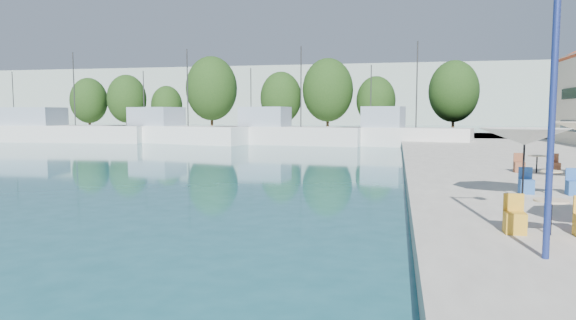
% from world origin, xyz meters
% --- Properties ---
extents(quay_far, '(90.00, 16.00, 0.60)m').
position_xyz_m(quay_far, '(-8.00, 67.00, 0.30)').
color(quay_far, gray).
rests_on(quay_far, ground).
extents(hill_west, '(180.00, 40.00, 16.00)m').
position_xyz_m(hill_west, '(-30.00, 160.00, 8.00)').
color(hill_west, '#99A69A').
rests_on(hill_west, ground).
extents(hill_east, '(140.00, 40.00, 12.00)m').
position_xyz_m(hill_east, '(40.00, 180.00, 6.00)').
color(hill_east, '#99A69A').
rests_on(hill_east, ground).
extents(trawler_01, '(21.69, 6.60, 10.20)m').
position_xyz_m(trawler_01, '(-32.09, 54.96, 1.07)').
color(trawler_01, silver).
rests_on(trawler_01, ground).
extents(trawler_02, '(18.25, 9.46, 10.20)m').
position_xyz_m(trawler_02, '(-18.10, 55.57, 1.07)').
color(trawler_02, white).
rests_on(trawler_02, ground).
extents(trawler_03, '(16.10, 6.35, 10.20)m').
position_xyz_m(trawler_03, '(-5.85, 55.26, 1.07)').
color(trawler_03, silver).
rests_on(trawler_03, ground).
extents(trawler_04, '(12.94, 6.06, 10.20)m').
position_xyz_m(trawler_04, '(5.74, 54.23, 1.07)').
color(trawler_04, silver).
rests_on(trawler_04, ground).
extents(tree_01, '(5.01, 5.01, 7.41)m').
position_xyz_m(tree_01, '(-36.26, 68.29, 4.88)').
color(tree_01, '#3F2B19').
rests_on(tree_01, quay_far).
extents(tree_02, '(5.26, 5.26, 7.78)m').
position_xyz_m(tree_02, '(-30.71, 68.66, 5.09)').
color(tree_02, '#3F2B19').
rests_on(tree_02, quay_far).
extents(tree_03, '(4.27, 4.27, 6.32)m').
position_xyz_m(tree_03, '(-25.72, 70.54, 4.24)').
color(tree_03, '#3F2B19').
rests_on(tree_03, quay_far).
extents(tree_04, '(6.81, 6.81, 10.09)m').
position_xyz_m(tree_04, '(-18.77, 69.54, 6.42)').
color(tree_04, '#3F2B19').
rests_on(tree_04, quay_far).
extents(tree_05, '(5.31, 5.31, 7.87)m').
position_xyz_m(tree_05, '(-9.16, 69.07, 5.14)').
color(tree_05, '#3F2B19').
rests_on(tree_05, quay_far).
extents(tree_06, '(6.36, 6.36, 9.42)m').
position_xyz_m(tree_06, '(-3.06, 68.78, 6.04)').
color(tree_06, '#3F2B19').
rests_on(tree_06, quay_far).
extents(tree_07, '(4.79, 4.79, 7.09)m').
position_xyz_m(tree_07, '(2.92, 68.63, 4.69)').
color(tree_07, '#3F2B19').
rests_on(tree_07, quay_far).
extents(tree_08, '(6.15, 6.15, 9.11)m').
position_xyz_m(tree_08, '(12.37, 71.51, 5.86)').
color(tree_08, '#3F2B19').
rests_on(tree_08, quay_far).
extents(umbrella_white, '(2.66, 2.66, 2.13)m').
position_xyz_m(umbrella_white, '(9.31, 20.66, 2.48)').
color(umbrella_white, black).
rests_on(umbrella_white, quay_right).
extents(cafe_table_01, '(1.82, 0.70, 0.76)m').
position_xyz_m(cafe_table_01, '(8.80, 15.90, 0.89)').
color(cafe_table_01, black).
rests_on(cafe_table_01, quay_right).
extents(cafe_table_02, '(1.82, 0.70, 0.76)m').
position_xyz_m(cafe_table_02, '(10.37, 21.81, 0.89)').
color(cafe_table_02, black).
rests_on(cafe_table_02, quay_right).
extents(cafe_table_03, '(1.82, 0.70, 0.76)m').
position_xyz_m(cafe_table_03, '(11.51, 28.07, 0.89)').
color(cafe_table_03, black).
rests_on(cafe_table_03, quay_right).
extents(street_lamp, '(1.03, 0.36, 5.03)m').
position_xyz_m(street_lamp, '(8.54, 14.02, 4.09)').
color(street_lamp, navy).
rests_on(street_lamp, quay_right).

